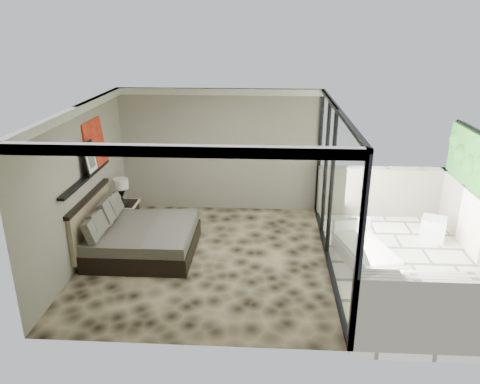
# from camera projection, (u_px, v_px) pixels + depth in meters

# --- Properties ---
(floor) EXTENTS (5.00, 5.00, 0.00)m
(floor) POSITION_uv_depth(u_px,v_px,m) (207.00, 258.00, 8.74)
(floor) COLOR black
(floor) RESTS_ON ground
(ceiling) EXTENTS (4.50, 5.00, 0.02)m
(ceiling) POSITION_uv_depth(u_px,v_px,m) (203.00, 109.00, 7.77)
(ceiling) COLOR silver
(ceiling) RESTS_ON back_wall
(back_wall) EXTENTS (4.50, 0.02, 2.80)m
(back_wall) POSITION_uv_depth(u_px,v_px,m) (219.00, 151.00, 10.59)
(back_wall) COLOR gray
(back_wall) RESTS_ON floor
(left_wall) EXTENTS (0.02, 5.00, 2.80)m
(left_wall) POSITION_uv_depth(u_px,v_px,m) (81.00, 185.00, 8.38)
(left_wall) COLOR gray
(left_wall) RESTS_ON floor
(glass_wall) EXTENTS (0.08, 5.00, 2.80)m
(glass_wall) POSITION_uv_depth(u_px,v_px,m) (334.00, 190.00, 8.13)
(glass_wall) COLOR white
(glass_wall) RESTS_ON floor
(terrace_slab) EXTENTS (3.00, 5.00, 0.12)m
(terrace_slab) POSITION_uv_depth(u_px,v_px,m) (411.00, 267.00, 8.55)
(terrace_slab) COLOR #B9B69E
(terrace_slab) RESTS_ON ground
(picture_ledge) EXTENTS (0.12, 2.20, 0.05)m
(picture_ledge) POSITION_uv_depth(u_px,v_px,m) (86.00, 178.00, 8.44)
(picture_ledge) COLOR black
(picture_ledge) RESTS_ON left_wall
(bed) EXTENTS (1.98, 1.92, 1.09)m
(bed) POSITION_uv_depth(u_px,v_px,m) (138.00, 237.00, 8.84)
(bed) COLOR black
(bed) RESTS_ON floor
(nightstand) EXTENTS (0.68, 0.68, 0.58)m
(nightstand) POSITION_uv_depth(u_px,v_px,m) (124.00, 213.00, 10.02)
(nightstand) COLOR black
(nightstand) RESTS_ON floor
(table_lamp) EXTENTS (0.31, 0.31, 0.56)m
(table_lamp) POSITION_uv_depth(u_px,v_px,m) (121.00, 188.00, 9.77)
(table_lamp) COLOR black
(table_lamp) RESTS_ON nightstand
(abstract_canvas) EXTENTS (0.13, 0.90, 0.90)m
(abstract_canvas) POSITION_uv_depth(u_px,v_px,m) (95.00, 144.00, 8.88)
(abstract_canvas) COLOR #C13D10
(abstract_canvas) RESTS_ON picture_ledge
(framed_print) EXTENTS (0.11, 0.50, 0.60)m
(framed_print) POSITION_uv_depth(u_px,v_px,m) (90.00, 158.00, 8.49)
(framed_print) COLOR black
(framed_print) RESTS_ON picture_ledge
(ottoman) EXTENTS (0.60, 0.60, 0.46)m
(ottoman) POSITION_uv_depth(u_px,v_px,m) (433.00, 229.00, 9.40)
(ottoman) COLOR white
(ottoman) RESTS_ON terrace_slab
(lounger) EXTENTS (1.09, 1.62, 0.58)m
(lounger) POSITION_uv_depth(u_px,v_px,m) (365.00, 252.00, 8.56)
(lounger) COLOR silver
(lounger) RESTS_ON terrace_slab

